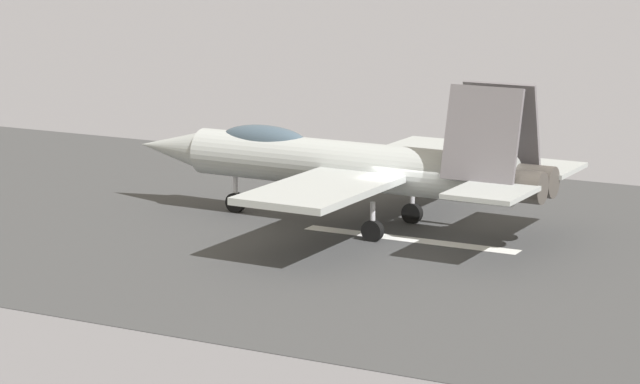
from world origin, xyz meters
The scene contains 4 objects.
ground_plane centered at (0.00, 0.00, 0.00)m, with size 400.00×400.00×0.00m, color slate.
runway_strip centered at (-0.02, 0.00, 0.01)m, with size 240.00×26.00×0.02m.
fighter_jet centered at (2.49, -0.85, 2.34)m, with size 16.98×13.93×5.53m.
marker_cone_mid centered at (10.63, -12.61, 0.28)m, with size 0.44×0.44×0.55m, color orange.
Camera 1 is at (-18.70, 42.10, 11.26)m, focal length 76.17 mm.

